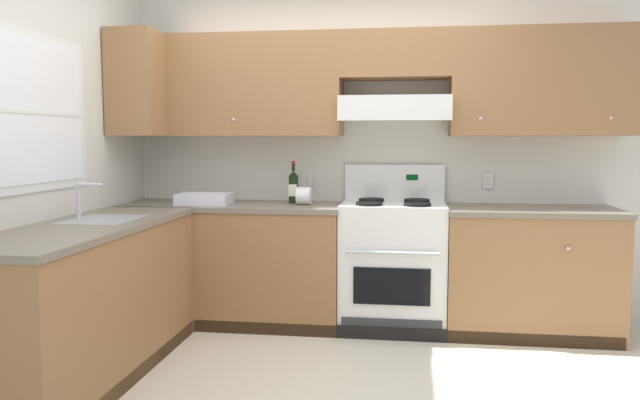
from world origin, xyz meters
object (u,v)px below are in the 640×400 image
object	(u,v)px
wine_bottle	(294,186)
bowl	(204,201)
paper_towel_roll	(304,196)
stove	(393,264)

from	to	relation	value
wine_bottle	bowl	bearing A→B (deg)	-162.92
wine_bottle	paper_towel_roll	world-z (taller)	wine_bottle
wine_bottle	bowl	world-z (taller)	wine_bottle
paper_towel_roll	wine_bottle	bearing A→B (deg)	131.22
bowl	paper_towel_roll	xyz separation A→B (m)	(0.74, 0.08, 0.04)
stove	bowl	world-z (taller)	stove
stove	paper_towel_roll	bearing A→B (deg)	-179.65
stove	wine_bottle	bearing A→B (deg)	171.86
stove	wine_bottle	world-z (taller)	wine_bottle
wine_bottle	bowl	size ratio (longest dim) A/B	0.81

